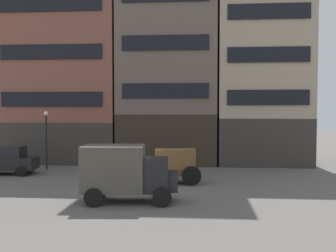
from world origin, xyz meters
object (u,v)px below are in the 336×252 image
at_px(draft_horse, 124,161).
at_px(streetlamp_curbside, 46,132).
at_px(delivery_truck_near, 126,171).
at_px(sedan_dark, 8,160).
at_px(pedestrian_officer, 113,158).
at_px(cargo_wagon, 174,164).

distance_m(draft_horse, streetlamp_curbside, 8.03).
relative_size(delivery_truck_near, streetlamp_curbside, 1.08).
bearing_deg(sedan_dark, draft_horse, -15.59).
bearing_deg(sedan_dark, pedestrian_officer, 10.22).
relative_size(draft_horse, streetlamp_curbside, 0.57).
height_order(pedestrian_officer, streetlamp_curbside, streetlamp_curbside).
bearing_deg(streetlamp_curbside, sedan_dark, -125.51).
relative_size(cargo_wagon, delivery_truck_near, 0.67).
bearing_deg(draft_horse, delivery_truck_near, -77.54).
bearing_deg(sedan_dark, streetlamp_curbside, 54.49).
relative_size(delivery_truck_near, sedan_dark, 1.18).
xyz_separation_m(draft_horse, pedestrian_officer, (-1.40, 3.47, -0.29)).
relative_size(draft_horse, sedan_dark, 0.62).
distance_m(delivery_truck_near, streetlamp_curbside, 11.98).
height_order(draft_horse, sedan_dark, draft_horse).
relative_size(cargo_wagon, draft_horse, 1.28).
xyz_separation_m(sedan_dark, streetlamp_curbside, (1.67, 2.34, 1.76)).
bearing_deg(delivery_truck_near, sedan_dark, 142.79).
bearing_deg(pedestrian_officer, streetlamp_curbside, 167.36).
relative_size(sedan_dark, pedestrian_officer, 2.12).
distance_m(delivery_truck_near, pedestrian_officer, 8.52).
distance_m(draft_horse, delivery_truck_near, 4.79).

